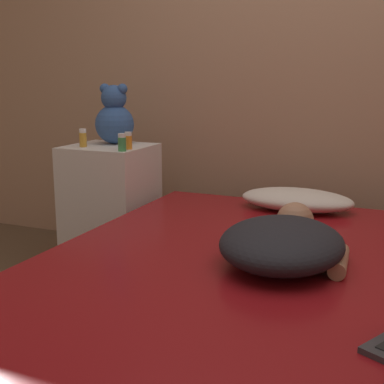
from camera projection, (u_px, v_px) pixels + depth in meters
ground_plane at (262, 377)px, 1.97m from camera, size 12.00×12.00×0.00m
wall_back at (335, 35)px, 2.85m from camera, size 8.00×0.06×2.60m
bed at (264, 323)px, 1.92m from camera, size 1.66×2.03×0.44m
nightstand at (111, 208)px, 3.01m from camera, size 0.44×0.42×0.71m
pillow at (297, 200)px, 2.63m from camera, size 0.55×0.30×0.11m
person_lying at (284, 242)px, 1.88m from camera, size 0.47×0.68×0.16m
teddy_bear at (114, 118)px, 2.99m from camera, size 0.22×0.22×0.33m
bottle_green at (122, 143)px, 2.71m from camera, size 0.04×0.04×0.09m
bottle_orange at (128, 141)px, 2.79m from camera, size 0.04×0.04×0.09m
bottle_amber at (83, 138)px, 2.88m from camera, size 0.04×0.04×0.10m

